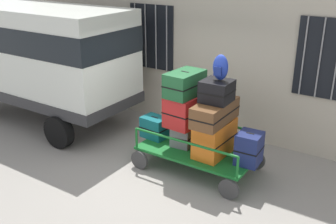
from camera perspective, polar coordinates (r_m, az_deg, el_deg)
name	(u,v)px	position (r m, az deg, el deg)	size (l,w,h in m)	color
ground_plane	(164,171)	(7.44, -0.54, -8.62)	(40.00, 40.00, 0.00)	gray
building_wall	(225,21)	(8.57, 8.35, 12.96)	(12.00, 0.38, 5.00)	#BCB29E
van	(39,52)	(9.76, -18.24, 8.28)	(4.69, 1.98, 2.73)	silver
luggage_cart	(198,152)	(7.39, 4.37, -5.86)	(2.20, 1.26, 0.41)	#146023
cart_railing	(198,133)	(7.22, 4.45, -3.12)	(2.09, 1.12, 0.39)	#146023
suitcase_left_bottom	(155,127)	(7.75, -1.93, -2.22)	(0.53, 0.42, 0.43)	#0F5960
suitcase_midleft_bottom	(183,135)	(7.43, 2.25, -3.36)	(0.42, 0.46, 0.41)	slate
suitcase_midleft_middle	(183,111)	(7.21, 2.15, 0.10)	(0.58, 0.63, 0.58)	#B21E1E
suitcase_midleft_top	(185,84)	(7.08, 2.46, 4.13)	(0.53, 0.81, 0.45)	#194C28
suitcase_center_bottom	(215,138)	(7.10, 6.79, -3.76)	(0.52, 0.88, 0.63)	orange
suitcase_center_middle	(215,112)	(6.87, 6.85, -0.04)	(0.48, 1.05, 0.38)	brown
suitcase_center_top	(217,91)	(6.77, 7.12, 3.05)	(0.52, 0.51, 0.38)	black
suitcase_midright_bottom	(249,148)	(6.89, 11.71, -5.20)	(0.43, 0.47, 0.57)	navy
backpack	(220,68)	(6.66, 7.63, 6.42)	(0.27, 0.22, 0.44)	navy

